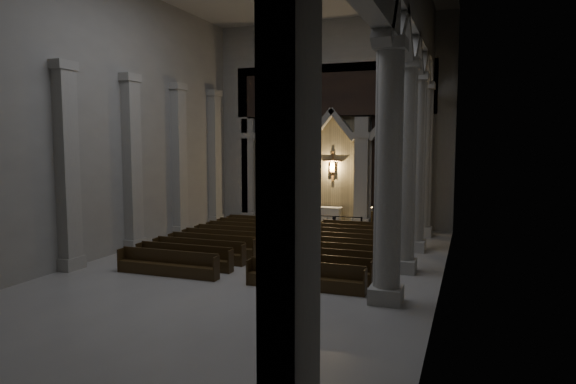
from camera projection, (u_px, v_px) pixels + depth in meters
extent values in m
plane|color=#A29F99|center=(255.00, 269.00, 20.15)|extent=(24.00, 24.00, 0.00)
cube|color=gray|center=(334.00, 125.00, 30.79)|extent=(14.00, 0.10, 12.00)
cube|color=gray|center=(104.00, 118.00, 21.91)|extent=(0.10, 24.00, 12.00)
cube|color=gray|center=(446.00, 111.00, 17.20)|extent=(0.10, 24.00, 12.00)
cube|color=#A19F96|center=(249.00, 170.00, 32.42)|extent=(0.80, 0.50, 6.40)
cube|color=#A19F96|center=(249.00, 216.00, 32.71)|extent=(1.05, 0.70, 0.50)
cube|color=#A19F96|center=(249.00, 136.00, 32.21)|extent=(1.00, 0.65, 0.35)
cube|color=#A19F96|center=(303.00, 171.00, 31.21)|extent=(0.80, 0.50, 6.40)
cube|color=#A19F96|center=(303.00, 219.00, 31.50)|extent=(1.05, 0.70, 0.50)
cube|color=#A19F96|center=(303.00, 135.00, 31.00)|extent=(1.00, 0.65, 0.35)
cube|color=#A19F96|center=(361.00, 172.00, 29.99)|extent=(0.80, 0.50, 6.40)
cube|color=#A19F96|center=(361.00, 222.00, 30.28)|extent=(1.05, 0.70, 0.50)
cube|color=#A19F96|center=(362.00, 135.00, 29.78)|extent=(1.00, 0.65, 0.35)
cube|color=#A19F96|center=(425.00, 173.00, 28.78)|extent=(0.80, 0.50, 6.40)
cube|color=#A19F96|center=(423.00, 225.00, 29.07)|extent=(1.05, 0.70, 0.50)
cube|color=#A19F96|center=(426.00, 135.00, 28.57)|extent=(1.00, 0.65, 0.35)
cube|color=black|center=(278.00, 165.00, 32.11)|extent=(2.60, 0.15, 7.00)
cube|color=tan|center=(333.00, 166.00, 30.90)|extent=(2.60, 0.15, 7.00)
cube|color=black|center=(394.00, 167.00, 29.69)|extent=(2.60, 0.15, 7.00)
cube|color=black|center=(332.00, 90.00, 30.13)|extent=(12.00, 0.50, 3.00)
cube|color=#A19F96|center=(237.00, 149.00, 32.56)|extent=(1.60, 0.50, 9.00)
cube|color=#A19F96|center=(440.00, 150.00, 28.38)|extent=(1.60, 0.50, 9.00)
cube|color=#A19F96|center=(333.00, 47.00, 29.88)|extent=(14.00, 0.50, 3.00)
plane|color=#EDCD6A|center=(333.00, 166.00, 30.87)|extent=(1.50, 0.00, 1.50)
cube|color=brown|center=(333.00, 166.00, 30.79)|extent=(0.13, 0.08, 1.80)
cube|color=brown|center=(333.00, 160.00, 30.75)|extent=(1.10, 0.08, 0.13)
cube|color=tan|center=(332.00, 167.00, 30.73)|extent=(0.26, 0.10, 0.60)
sphere|color=tan|center=(333.00, 161.00, 30.70)|extent=(0.17, 0.17, 0.17)
cylinder|color=tan|center=(328.00, 161.00, 30.79)|extent=(0.45, 0.08, 0.08)
cylinder|color=tan|center=(337.00, 161.00, 30.61)|extent=(0.45, 0.08, 0.08)
cube|color=#A19F96|center=(422.00, 231.00, 27.16)|extent=(1.00, 1.00, 0.50)
cylinder|color=#A19F96|center=(424.00, 160.00, 26.80)|extent=(0.70, 0.70, 7.50)
cube|color=#A19F96|center=(426.00, 86.00, 26.42)|extent=(0.95, 0.95, 0.35)
cube|color=#A19F96|center=(414.00, 246.00, 23.42)|extent=(1.00, 1.00, 0.50)
cylinder|color=#A19F96|center=(416.00, 164.00, 23.05)|extent=(0.70, 0.70, 7.50)
cube|color=#A19F96|center=(418.00, 77.00, 22.67)|extent=(0.95, 0.95, 0.35)
cube|color=#A19F96|center=(403.00, 265.00, 19.67)|extent=(1.00, 1.00, 0.50)
cylinder|color=#A19F96|center=(405.00, 168.00, 19.30)|extent=(0.70, 0.70, 7.50)
cube|color=#A19F96|center=(407.00, 64.00, 18.93)|extent=(0.95, 0.95, 0.35)
cube|color=#A19F96|center=(386.00, 295.00, 15.93)|extent=(1.00, 1.00, 0.50)
cylinder|color=#A19F96|center=(388.00, 174.00, 15.56)|extent=(0.70, 0.70, 7.50)
cube|color=#A19F96|center=(391.00, 45.00, 15.18)|extent=(0.95, 0.95, 0.35)
cube|color=#A19F96|center=(427.00, 148.00, 28.52)|extent=(0.55, 1.20, 9.20)
cube|color=#A19F96|center=(290.00, 169.00, 7.17)|extent=(0.55, 1.20, 9.20)
cube|color=#A19F96|center=(216.00, 219.00, 31.29)|extent=(0.60, 1.00, 0.50)
cube|color=#A19F96|center=(215.00, 158.00, 30.92)|extent=(0.50, 0.80, 7.50)
cube|color=#A19F96|center=(214.00, 93.00, 30.54)|extent=(0.60, 1.00, 0.35)
cube|color=#A19F96|center=(181.00, 230.00, 27.55)|extent=(0.60, 1.00, 0.50)
cube|color=#A19F96|center=(179.00, 160.00, 27.18)|extent=(0.50, 0.80, 7.50)
cube|color=#A19F96|center=(178.00, 87.00, 26.80)|extent=(0.60, 1.00, 0.35)
cube|color=#A19F96|center=(135.00, 244.00, 23.80)|extent=(0.60, 1.00, 0.50)
cube|color=#A19F96|center=(132.00, 163.00, 23.43)|extent=(0.50, 0.80, 7.50)
cube|color=#A19F96|center=(130.00, 78.00, 23.05)|extent=(0.60, 1.00, 0.35)
cube|color=#A19F96|center=(72.00, 263.00, 20.05)|extent=(0.60, 1.00, 0.50)
cube|color=#A19F96|center=(67.00, 167.00, 19.69)|extent=(0.50, 0.80, 7.50)
cube|color=#A19F96|center=(63.00, 65.00, 19.31)|extent=(0.60, 1.00, 0.35)
cube|color=#A19F96|center=(327.00, 226.00, 30.06)|extent=(8.50, 2.60, 0.15)
cube|color=#B8B1A2|center=(326.00, 215.00, 30.58)|extent=(1.73, 0.67, 0.91)
cube|color=silver|center=(326.00, 207.00, 30.54)|extent=(1.87, 0.75, 0.04)
cube|color=black|center=(319.00, 216.00, 28.35)|extent=(4.77, 0.05, 0.05)
cube|color=black|center=(279.00, 221.00, 29.20)|extent=(0.09, 0.09, 0.95)
cube|color=black|center=(361.00, 226.00, 27.59)|extent=(0.09, 0.09, 0.95)
cylinder|color=black|center=(287.00, 222.00, 29.04)|extent=(0.02, 0.02, 0.88)
cylinder|color=black|center=(295.00, 222.00, 28.88)|extent=(0.02, 0.02, 0.88)
cylinder|color=black|center=(303.00, 223.00, 28.72)|extent=(0.02, 0.02, 0.88)
cylinder|color=black|center=(311.00, 223.00, 28.56)|extent=(0.02, 0.02, 0.88)
cylinder|color=black|center=(319.00, 224.00, 28.40)|extent=(0.02, 0.02, 0.88)
cylinder|color=black|center=(327.00, 224.00, 28.24)|extent=(0.02, 0.02, 0.88)
cylinder|color=black|center=(336.00, 225.00, 28.07)|extent=(0.02, 0.02, 0.88)
cylinder|color=black|center=(344.00, 225.00, 27.91)|extent=(0.02, 0.02, 0.88)
cylinder|color=black|center=(353.00, 226.00, 27.75)|extent=(0.02, 0.02, 0.88)
cylinder|color=#B48D37|center=(267.00, 227.00, 29.75)|extent=(0.25, 0.25, 0.05)
cylinder|color=#B48D37|center=(267.00, 217.00, 29.69)|extent=(0.04, 0.04, 1.20)
cylinder|color=#B48D37|center=(267.00, 207.00, 29.63)|extent=(0.13, 0.13, 0.02)
cylinder|color=beige|center=(267.00, 205.00, 29.62)|extent=(0.05, 0.05, 0.21)
sphere|color=#F2AF54|center=(267.00, 203.00, 29.60)|extent=(0.05, 0.05, 0.05)
cylinder|color=#B48D37|center=(372.00, 233.00, 28.02)|extent=(0.24, 0.24, 0.05)
cylinder|color=#B48D37|center=(372.00, 222.00, 27.97)|extent=(0.04, 0.04, 1.16)
cylinder|color=#B48D37|center=(372.00, 212.00, 27.91)|extent=(0.12, 0.12, 0.02)
cylinder|color=beige|center=(372.00, 210.00, 27.90)|extent=(0.05, 0.05, 0.20)
sphere|color=#F2AF54|center=(372.00, 207.00, 27.89)|extent=(0.04, 0.04, 0.04)
cube|color=black|center=(263.00, 230.00, 27.83)|extent=(4.11, 0.39, 0.44)
cube|color=black|center=(264.00, 221.00, 27.96)|extent=(4.11, 0.07, 0.49)
cube|color=black|center=(229.00, 224.00, 28.50)|extent=(0.06, 0.44, 0.88)
cube|color=black|center=(299.00, 228.00, 27.12)|extent=(0.06, 0.44, 0.88)
cube|color=black|center=(361.00, 236.00, 26.01)|extent=(4.11, 0.39, 0.44)
cube|color=black|center=(362.00, 226.00, 26.14)|extent=(4.11, 0.07, 0.49)
cube|color=black|center=(322.00, 229.00, 26.68)|extent=(0.06, 0.44, 0.88)
cube|color=black|center=(402.00, 234.00, 25.30)|extent=(0.06, 0.44, 0.88)
cube|color=black|center=(254.00, 233.00, 26.74)|extent=(4.11, 0.39, 0.44)
cube|color=black|center=(256.00, 224.00, 26.87)|extent=(4.11, 0.07, 0.49)
cube|color=black|center=(219.00, 227.00, 27.41)|extent=(0.06, 0.44, 0.88)
cube|color=black|center=(291.00, 231.00, 26.03)|extent=(0.06, 0.44, 0.88)
cube|color=black|center=(356.00, 240.00, 24.92)|extent=(4.11, 0.39, 0.44)
cube|color=black|center=(357.00, 230.00, 25.05)|extent=(4.11, 0.07, 0.49)
cube|color=black|center=(316.00, 233.00, 25.59)|extent=(0.06, 0.44, 0.88)
cube|color=black|center=(399.00, 238.00, 24.21)|extent=(0.06, 0.44, 0.88)
cube|color=black|center=(245.00, 237.00, 25.65)|extent=(4.11, 0.39, 0.44)
cube|color=black|center=(247.00, 227.00, 25.78)|extent=(4.11, 0.07, 0.49)
cube|color=black|center=(209.00, 230.00, 26.32)|extent=(0.06, 0.44, 0.88)
cube|color=black|center=(283.00, 235.00, 24.94)|extent=(0.06, 0.44, 0.88)
cube|color=black|center=(351.00, 244.00, 23.84)|extent=(4.11, 0.39, 0.44)
cube|color=black|center=(352.00, 234.00, 23.96)|extent=(4.11, 0.07, 0.49)
cube|color=black|center=(309.00, 237.00, 24.51)|extent=(0.06, 0.44, 0.88)
cube|color=black|center=(396.00, 243.00, 23.12)|extent=(0.06, 0.44, 0.88)
cube|color=black|center=(235.00, 241.00, 24.57)|extent=(4.11, 0.39, 0.44)
cube|color=black|center=(237.00, 231.00, 24.70)|extent=(4.11, 0.07, 0.49)
cube|color=black|center=(197.00, 234.00, 25.24)|extent=(0.06, 0.44, 0.88)
cube|color=black|center=(275.00, 240.00, 23.85)|extent=(0.06, 0.44, 0.88)
cube|color=black|center=(345.00, 249.00, 22.75)|extent=(4.11, 0.39, 0.44)
cube|color=black|center=(346.00, 238.00, 22.88)|extent=(4.11, 0.07, 0.49)
cube|color=black|center=(301.00, 241.00, 23.42)|extent=(0.06, 0.44, 0.88)
cube|color=black|center=(392.00, 248.00, 22.03)|extent=(0.06, 0.44, 0.88)
cube|color=black|center=(224.00, 246.00, 23.48)|extent=(4.11, 0.39, 0.44)
cube|color=black|center=(226.00, 235.00, 23.61)|extent=(4.11, 0.07, 0.49)
cube|color=black|center=(185.00, 238.00, 24.15)|extent=(0.06, 0.44, 0.88)
cube|color=black|center=(265.00, 244.00, 22.77)|extent=(0.06, 0.44, 0.88)
cube|color=black|center=(339.00, 255.00, 21.66)|extent=(4.11, 0.39, 0.44)
cube|color=black|center=(340.00, 243.00, 21.79)|extent=(4.11, 0.07, 0.49)
cube|color=black|center=(293.00, 246.00, 22.33)|extent=(0.06, 0.44, 0.88)
cube|color=black|center=(388.00, 253.00, 20.95)|extent=(0.06, 0.44, 0.88)
cube|color=black|center=(212.00, 251.00, 22.39)|extent=(4.11, 0.39, 0.44)
cube|color=black|center=(214.00, 240.00, 22.52)|extent=(4.11, 0.07, 0.49)
cube|color=black|center=(171.00, 243.00, 23.06)|extent=(0.06, 0.44, 0.88)
cube|color=black|center=(255.00, 249.00, 21.68)|extent=(0.06, 0.44, 0.88)
cube|color=black|center=(332.00, 261.00, 20.57)|extent=(4.11, 0.39, 0.44)
cube|color=black|center=(333.00, 248.00, 20.70)|extent=(4.11, 0.07, 0.49)
cube|color=black|center=(284.00, 252.00, 21.24)|extent=(0.06, 0.44, 0.88)
cube|color=black|center=(383.00, 259.00, 19.86)|extent=(0.06, 0.44, 0.88)
cube|color=black|center=(198.00, 257.00, 21.30)|extent=(4.11, 0.39, 0.44)
cube|color=black|center=(201.00, 245.00, 21.43)|extent=(4.11, 0.07, 0.49)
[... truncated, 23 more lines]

